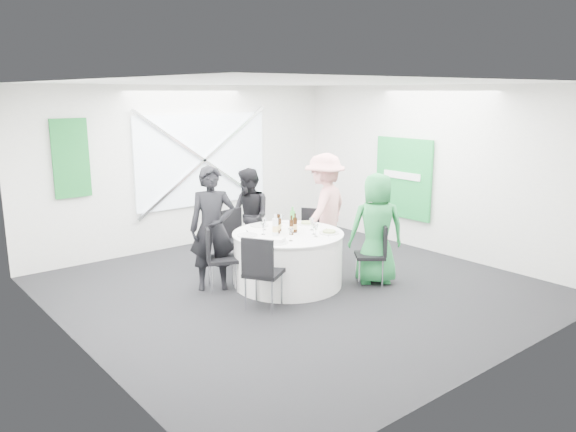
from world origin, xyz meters
TOP-DOWN VIEW (x-y plane):
  - floor at (0.00, 0.00)m, footprint 6.00×6.00m
  - ceiling at (0.00, 0.00)m, footprint 6.00×6.00m
  - wall_back at (0.00, 3.00)m, footprint 6.00×0.00m
  - wall_front at (0.00, -3.00)m, footprint 6.00×0.00m
  - wall_left at (-3.00, 0.00)m, footprint 0.00×6.00m
  - wall_right at (3.00, 0.00)m, footprint 0.00×6.00m
  - window_panel at (0.30, 2.96)m, footprint 2.60×0.03m
  - window_brace_a at (0.30, 2.92)m, footprint 2.63×0.05m
  - window_brace_b at (0.30, 2.92)m, footprint 2.63×0.05m
  - green_banner at (-2.00, 2.95)m, footprint 0.55×0.04m
  - green_sign at (2.94, 0.60)m, footprint 0.05×1.20m
  - banquet_table at (0.00, 0.20)m, footprint 1.56×1.56m
  - chair_back at (-0.15, 1.27)m, footprint 0.47×0.48m
  - chair_back_left at (-0.92, 0.63)m, footprint 0.55×0.55m
  - chair_back_right at (0.97, 0.81)m, footprint 0.54×0.54m
  - chair_front_right at (0.96, -0.58)m, footprint 0.56×0.56m
  - chair_front_left at (-0.87, -0.34)m, footprint 0.60×0.60m
  - person_man_back_left at (-0.90, 0.73)m, footprint 0.75×0.67m
  - person_man_back at (0.15, 1.36)m, footprint 0.50×0.79m
  - person_woman_pink at (1.10, 0.64)m, footprint 1.25×0.91m
  - person_woman_green at (1.03, -0.52)m, footprint 0.93×0.86m
  - plate_back at (-0.06, 0.79)m, footprint 0.27×0.27m
  - plate_back_left at (-0.53, 0.43)m, footprint 0.28×0.28m
  - plate_back_right at (0.53, 0.42)m, footprint 0.26×0.26m
  - plate_front_right at (0.43, -0.18)m, footprint 0.28×0.28m
  - plate_front_left at (-0.44, -0.13)m, footprint 0.27×0.27m
  - napkin at (-0.43, -0.14)m, footprint 0.20×0.18m
  - beer_bottle_a at (-0.13, 0.27)m, footprint 0.06×0.06m
  - beer_bottle_b at (-0.03, 0.35)m, footprint 0.06×0.06m
  - beer_bottle_c at (0.09, 0.15)m, footprint 0.06×0.06m
  - beer_bottle_d at (-0.03, 0.09)m, footprint 0.06×0.06m
  - green_water_bottle at (0.20, 0.34)m, footprint 0.08×0.08m
  - clear_water_bottle at (-0.23, 0.19)m, footprint 0.08×0.08m
  - wine_glass_a at (0.17, -0.19)m, footprint 0.07×0.07m
  - wine_glass_b at (0.36, 0.11)m, footprint 0.07×0.07m
  - wine_glass_c at (-0.32, 0.35)m, footprint 0.07×0.07m
  - wine_glass_d at (-0.24, -0.16)m, footprint 0.07×0.07m
  - wine_glass_e at (0.17, 0.57)m, footprint 0.07×0.07m
  - wine_glass_f at (0.22, -0.09)m, footprint 0.07×0.07m
  - wine_glass_g at (-0.15, 0.55)m, footprint 0.07×0.07m
  - fork_a at (-0.41, 0.60)m, footprint 0.08×0.14m
  - knife_a at (-0.55, 0.38)m, footprint 0.10×0.13m
  - fork_b at (0.32, -0.28)m, footprint 0.11×0.13m
  - knife_b at (0.53, -0.03)m, footprint 0.11×0.12m
  - fork_c at (0.55, 0.36)m, footprint 0.09×0.13m
  - knife_c at (0.35, 0.66)m, footprint 0.10×0.13m

SIDE VIEW (x-z plane):
  - floor at x=0.00m, z-range 0.00..0.00m
  - banquet_table at x=0.00m, z-range 0.00..0.76m
  - chair_back_right at x=0.97m, z-range 0.07..0.93m
  - chair_front_right at x=0.96m, z-range 0.07..0.95m
  - chair_back_left at x=-0.92m, z-range 0.08..0.99m
  - chair_back at x=-0.15m, z-range 0.08..1.01m
  - chair_front_left at x=-0.87m, z-range 0.08..1.04m
  - fork_a at x=-0.41m, z-range 0.76..0.77m
  - knife_a at x=-0.55m, z-range 0.76..0.77m
  - fork_b at x=0.32m, z-range 0.76..0.77m
  - knife_b at x=0.53m, z-range 0.76..0.77m
  - fork_c at x=0.55m, z-range 0.76..0.77m
  - knife_c at x=0.35m, z-range 0.76..0.77m
  - person_man_back at x=0.15m, z-range 0.00..1.53m
  - plate_back at x=-0.06m, z-range 0.76..0.77m
  - plate_back_left at x=-0.53m, z-range 0.76..0.77m
  - plate_front_left at x=-0.44m, z-range 0.76..0.77m
  - plate_back_right at x=0.53m, z-range 0.76..0.80m
  - plate_front_right at x=0.43m, z-range 0.76..0.80m
  - person_woman_green at x=1.03m, z-range 0.00..1.59m
  - napkin at x=-0.43m, z-range 0.78..0.82m
  - beer_bottle_b at x=-0.03m, z-range 0.73..0.97m
  - person_man_back_left at x=-0.90m, z-range 0.00..1.72m
  - beer_bottle_d at x=-0.03m, z-range 0.73..1.00m
  - beer_bottle_c at x=0.09m, z-range 0.73..1.00m
  - beer_bottle_a at x=-0.13m, z-range 0.73..1.01m
  - person_woman_pink at x=1.10m, z-range 0.00..1.76m
  - clear_water_bottle at x=-0.23m, z-range 0.73..1.03m
  - wine_glass_a at x=0.17m, z-range 0.80..0.97m
  - wine_glass_b at x=0.36m, z-range 0.80..0.97m
  - wine_glass_c at x=-0.32m, z-range 0.80..0.97m
  - wine_glass_d at x=-0.24m, z-range 0.80..0.97m
  - wine_glass_e at x=0.17m, z-range 0.80..0.97m
  - wine_glass_f at x=0.22m, z-range 0.80..0.97m
  - wine_glass_g at x=-0.15m, z-range 0.80..0.97m
  - green_water_bottle at x=0.20m, z-range 0.73..1.05m
  - green_sign at x=2.94m, z-range 0.50..1.90m
  - wall_back at x=0.00m, z-range -1.60..4.40m
  - wall_front at x=0.00m, z-range -1.60..4.40m
  - wall_left at x=-3.00m, z-range -1.60..4.40m
  - wall_right at x=3.00m, z-range -1.60..4.40m
  - window_panel at x=0.30m, z-range 0.70..2.30m
  - window_brace_a at x=0.30m, z-range 0.58..2.42m
  - window_brace_b at x=0.30m, z-range 0.58..2.42m
  - green_banner at x=-2.00m, z-range 1.10..2.30m
  - ceiling at x=0.00m, z-range 2.80..2.80m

